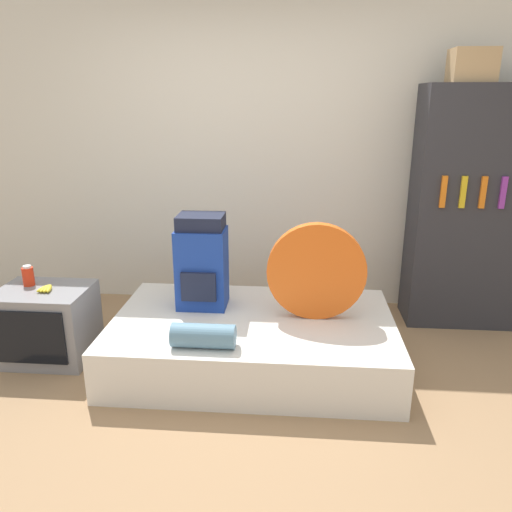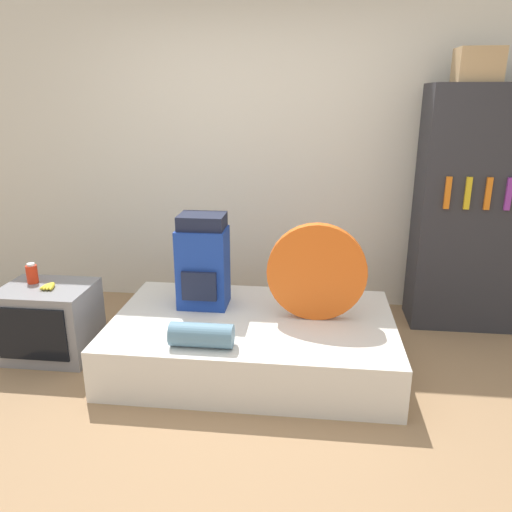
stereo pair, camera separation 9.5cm
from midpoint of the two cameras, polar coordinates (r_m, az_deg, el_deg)
The scene contains 11 objects.
ground_plane at distance 3.09m, azimuth -4.40°, elevation -18.01°, with size 16.00×16.00×0.00m, color #997551.
wall_back at distance 4.37m, azimuth -0.95°, elevation 11.18°, with size 8.00×0.05×2.60m.
bed at distance 3.53m, azimuth -1.11°, elevation -9.66°, with size 1.93×1.20×0.35m.
backpack at distance 3.57m, azimuth -6.97°, elevation -0.78°, with size 0.35×0.30×0.67m.
tent_bag at distance 3.37m, azimuth 6.11°, elevation -1.79°, with size 0.67×0.08×0.67m.
sleeping_roll at distance 3.08m, azimuth -6.93°, elevation -9.04°, with size 0.39×0.15×0.15m.
television at distance 3.89m, azimuth -23.47°, elevation -7.12°, with size 0.62×0.50×0.52m.
canister at distance 3.89m, azimuth -25.24°, elevation -2.08°, with size 0.08×0.08×0.15m.
banana_bunch at distance 3.76m, azimuth -23.50°, elevation -3.42°, with size 0.11×0.14×0.03m.
bookshelf at distance 4.29m, azimuth 22.70°, elevation 4.94°, with size 0.89×0.44×1.90m.
cardboard_box at distance 4.15m, azimuth 22.84°, elevation 19.44°, with size 0.31×0.25×0.24m.
Camera 1 is at (0.39, -2.47, 1.80)m, focal length 35.00 mm.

